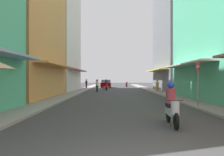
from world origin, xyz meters
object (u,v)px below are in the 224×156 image
(parked_car, at_px, (106,84))
(street_sign_no_entry, at_px, (198,78))
(pedestrian_foreground, at_px, (157,85))
(motorbike_maroon, at_px, (127,84))
(motorbike_silver, at_px, (172,106))
(motorbike_red, at_px, (106,85))
(pedestrian_midway, at_px, (86,83))
(motorbike_green, at_px, (97,86))

(parked_car, xyz_separation_m, street_sign_no_entry, (6.07, -26.70, 0.98))
(pedestrian_foreground, height_order, street_sign_no_entry, street_sign_no_entry)
(motorbike_maroon, bearing_deg, parked_car, -131.66)
(motorbike_silver, bearing_deg, street_sign_no_entry, 57.93)
(parked_car, distance_m, pedestrian_foreground, 14.80)
(motorbike_maroon, height_order, motorbike_red, motorbike_red)
(pedestrian_foreground, relative_size, street_sign_no_entry, 0.61)
(motorbike_maroon, bearing_deg, pedestrian_midway, -130.02)
(motorbike_green, bearing_deg, motorbike_maroon, 73.50)
(motorbike_green, xyz_separation_m, pedestrian_foreground, (7.33, -1.68, 0.21))
(pedestrian_foreground, relative_size, pedestrian_midway, 0.99)
(motorbike_red, relative_size, street_sign_no_entry, 0.68)
(pedestrian_midway, bearing_deg, motorbike_red, -53.49)
(motorbike_red, height_order, motorbike_silver, same)
(pedestrian_foreground, bearing_deg, street_sign_no_entry, -92.17)
(motorbike_silver, distance_m, parked_car, 31.04)
(motorbike_maroon, relative_size, motorbike_green, 0.99)
(parked_car, height_order, street_sign_no_entry, street_sign_no_entry)
(motorbike_red, xyz_separation_m, motorbike_green, (-1.09, -2.96, 0.00))
(motorbike_red, height_order, street_sign_no_entry, street_sign_no_entry)
(motorbike_maroon, xyz_separation_m, motorbike_red, (-3.68, -13.13, 0.20))
(parked_car, xyz_separation_m, pedestrian_midway, (-3.11, -3.97, 0.19))
(motorbike_maroon, xyz_separation_m, parked_car, (-4.01, -4.51, 0.24))
(pedestrian_midway, height_order, street_sign_no_entry, street_sign_no_entry)
(pedestrian_midway, relative_size, street_sign_no_entry, 0.62)
(pedestrian_midway, bearing_deg, motorbike_green, -72.82)
(parked_car, bearing_deg, motorbike_green, -93.72)
(parked_car, height_order, pedestrian_midway, pedestrian_midway)
(motorbike_green, height_order, parked_car, motorbike_green)
(motorbike_maroon, xyz_separation_m, pedestrian_midway, (-7.12, -8.48, 0.42))
(motorbike_green, bearing_deg, pedestrian_midway, 107.18)
(motorbike_green, relative_size, motorbike_silver, 1.00)
(motorbike_red, bearing_deg, pedestrian_foreground, -36.63)
(pedestrian_midway, bearing_deg, motorbike_silver, -76.24)
(motorbike_silver, xyz_separation_m, parked_car, (-3.48, 30.84, 0.04))
(motorbike_maroon, bearing_deg, motorbike_red, -105.65)
(motorbike_silver, height_order, pedestrian_midway, pedestrian_midway)
(motorbike_red, bearing_deg, parked_car, 92.23)
(parked_car, bearing_deg, pedestrian_midway, -128.05)
(motorbike_green, bearing_deg, motorbike_silver, -77.62)
(motorbike_green, distance_m, motorbike_silver, 19.73)
(motorbike_green, xyz_separation_m, pedestrian_midway, (-2.35, 7.61, 0.22))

